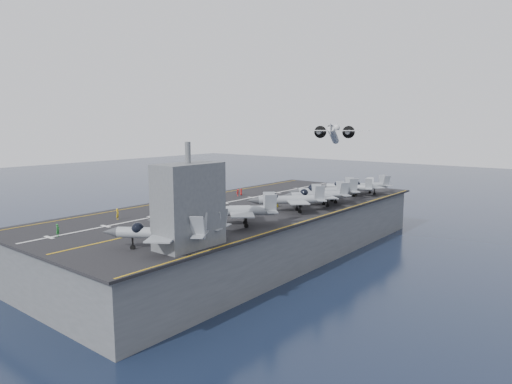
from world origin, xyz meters
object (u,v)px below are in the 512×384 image
Objects in this scene: island_superstructure at (189,195)px; transport_plane at (333,135)px; tow_cart_a at (203,219)px; fighter_jet_0 at (161,232)px.

transport_plane reaches higher than island_superstructure.
tow_cart_a is 0.08× the size of transport_plane.
fighter_jet_0 is (-1.78, -3.72, -4.92)m from island_superstructure.
fighter_jet_0 is 19.17m from tow_cart_a.
transport_plane reaches higher than tow_cart_a.
transport_plane is (-11.48, 67.41, 13.68)m from tow_cart_a.
fighter_jet_0 is at bearing -115.62° from island_superstructure.
tow_cart_a is at bearing -80.34° from transport_plane.
island_superstructure is 83.85m from transport_plane.
transport_plane is (-20.23, 84.35, 11.69)m from fighter_jet_0.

